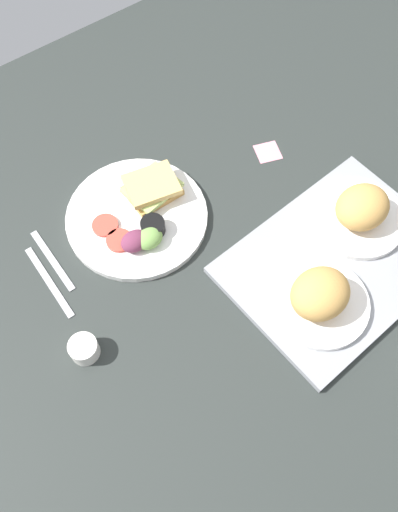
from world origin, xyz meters
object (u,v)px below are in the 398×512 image
object	(u,v)px
plate_with_salad	(140,215)
knife	(49,281)
bread_plate_far	(320,297)
fork	(52,260)
espresso_cup	(84,349)
sticky_note	(268,152)
serving_tray	(337,261)
bread_plate_near	(360,211)

from	to	relation	value
plate_with_salad	knife	bearing A→B (deg)	3.86
bread_plate_far	fork	distance (cm)	55.30
espresso_cup	sticky_note	size ratio (longest dim) A/B	1.00
knife	fork	bearing A→B (deg)	143.94
sticky_note	espresso_cup	bearing A→B (deg)	15.56
fork	sticky_note	size ratio (longest dim) A/B	3.04
serving_tray	bread_plate_near	size ratio (longest dim) A/B	2.18
serving_tray	sticky_note	distance (cm)	32.14
bread_plate_near	knife	world-z (taller)	bread_plate_near
espresso_cup	knife	bearing A→B (deg)	-95.25
bread_plate_far	sticky_note	bearing A→B (deg)	-116.66
fork	sticky_note	distance (cm)	55.25
bread_plate_far	fork	world-z (taller)	bread_plate_far
serving_tray	bread_plate_far	world-z (taller)	bread_plate_far
serving_tray	bread_plate_near	distance (cm)	11.71
plate_with_salad	sticky_note	xyz separation A→B (cm)	(-34.40, 2.40, -1.56)
knife	sticky_note	size ratio (longest dim) A/B	3.39
espresso_cup	sticky_note	bearing A→B (deg)	-164.44
fork	sticky_note	xyz separation A→B (cm)	(-55.05, 4.81, -0.19)
plate_with_salad	espresso_cup	distance (cm)	31.61
bread_plate_far	plate_with_salad	world-z (taller)	bread_plate_far
sticky_note	fork	bearing A→B (deg)	-4.99
bread_plate_far	knife	xyz separation A→B (cm)	(39.98, -36.78, -5.19)
knife	sticky_note	bearing A→B (deg)	90.01
bread_plate_far	plate_with_salad	distance (cm)	41.89
serving_tray	fork	distance (cm)	59.63
bread_plate_near	fork	distance (cm)	65.42
bread_plate_far	fork	size ratio (longest dim) A/B	1.15
bread_plate_near	fork	world-z (taller)	bread_plate_near
bread_plate_far	espresso_cup	xyz separation A→B (cm)	(41.58, -19.36, -3.44)
serving_tray	bread_plate_near	xyz separation A→B (cm)	(-9.75, -4.77, 4.40)
serving_tray	fork	xyz separation A→B (cm)	(47.51, -36.04, -0.55)
bread_plate_far	espresso_cup	bearing A→B (deg)	-24.97
serving_tray	espresso_cup	size ratio (longest dim) A/B	8.04
bread_plate_near	knife	distance (cm)	66.32
fork	knife	distance (cm)	5.00
bread_plate_near	serving_tray	bearing A→B (deg)	26.08
fork	sticky_note	bearing A→B (deg)	85.33
espresso_cup	plate_with_salad	bearing A→B (deg)	-143.01
knife	espresso_cup	bearing A→B (deg)	-4.44
bread_plate_far	plate_with_salad	bearing A→B (deg)	-66.94
bread_plate_near	sticky_note	size ratio (longest dim) A/B	3.69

